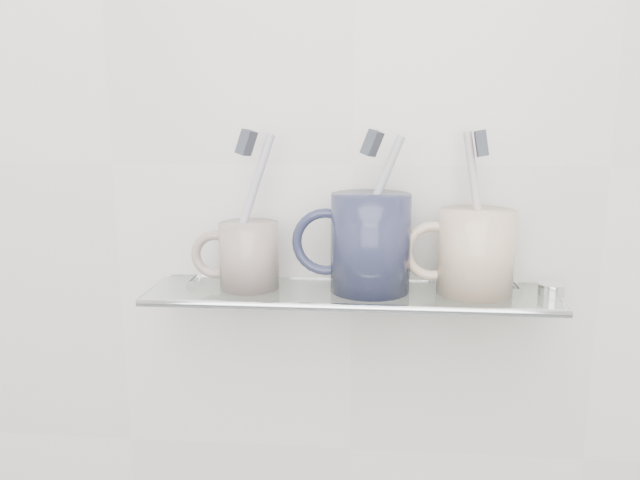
# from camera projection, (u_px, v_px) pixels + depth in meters

# --- Properties ---
(wall_back) EXTENTS (2.50, 0.00, 2.50)m
(wall_back) POSITION_uv_depth(u_px,v_px,m) (353.00, 165.00, 0.80)
(wall_back) COLOR silver
(wall_back) RESTS_ON ground
(shelf_glass) EXTENTS (0.50, 0.12, 0.01)m
(shelf_glass) POSITION_uv_depth(u_px,v_px,m) (350.00, 294.00, 0.77)
(shelf_glass) COLOR silver
(shelf_glass) RESTS_ON wall_back
(shelf_rail) EXTENTS (0.50, 0.01, 0.01)m
(shelf_rail) POSITION_uv_depth(u_px,v_px,m) (348.00, 308.00, 0.72)
(shelf_rail) COLOR silver
(shelf_rail) RESTS_ON shelf_glass
(bracket_left) EXTENTS (0.02, 0.03, 0.02)m
(bracket_left) POSITION_uv_depth(u_px,v_px,m) (195.00, 288.00, 0.84)
(bracket_left) COLOR silver
(bracket_left) RESTS_ON wall_back
(bracket_right) EXTENTS (0.02, 0.03, 0.02)m
(bracket_right) POSITION_uv_depth(u_px,v_px,m) (514.00, 296.00, 0.80)
(bracket_right) COLOR silver
(bracket_right) RESTS_ON wall_back
(mug_left) EXTENTS (0.10, 0.10, 0.08)m
(mug_left) POSITION_uv_depth(u_px,v_px,m) (249.00, 255.00, 0.78)
(mug_left) COLOR silver
(mug_left) RESTS_ON shelf_glass
(mug_left_handle) EXTENTS (0.06, 0.01, 0.06)m
(mug_left_handle) POSITION_uv_depth(u_px,v_px,m) (215.00, 255.00, 0.78)
(mug_left_handle) COLOR silver
(mug_left_handle) RESTS_ON mug_left
(toothbrush_left) EXTENTS (0.07, 0.01, 0.18)m
(toothbrush_left) POSITION_uv_depth(u_px,v_px,m) (248.00, 208.00, 0.77)
(toothbrush_left) COLOR #B9B3CF
(toothbrush_left) RESTS_ON mug_left
(bristles_left) EXTENTS (0.03, 0.02, 0.03)m
(bristles_left) POSITION_uv_depth(u_px,v_px,m) (246.00, 142.00, 0.75)
(bristles_left) COLOR #353A43
(bristles_left) RESTS_ON toothbrush_left
(mug_center) EXTENTS (0.10, 0.10, 0.12)m
(mug_center) POSITION_uv_depth(u_px,v_px,m) (370.00, 243.00, 0.76)
(mug_center) COLOR #1F2439
(mug_center) RESTS_ON shelf_glass
(mug_center_handle) EXTENTS (0.08, 0.01, 0.08)m
(mug_center_handle) POSITION_uv_depth(u_px,v_px,m) (326.00, 242.00, 0.77)
(mug_center_handle) COLOR #1F2439
(mug_center_handle) RESTS_ON mug_center
(toothbrush_center) EXTENTS (0.08, 0.02, 0.18)m
(toothbrush_center) POSITION_uv_depth(u_px,v_px,m) (371.00, 210.00, 0.75)
(toothbrush_center) COLOR #B3B3B8
(toothbrush_center) RESTS_ON mug_center
(bristles_center) EXTENTS (0.03, 0.03, 0.03)m
(bristles_center) POSITION_uv_depth(u_px,v_px,m) (372.00, 143.00, 0.74)
(bristles_center) COLOR #353A43
(bristles_center) RESTS_ON toothbrush_center
(mug_right) EXTENTS (0.10, 0.10, 0.10)m
(mug_right) POSITION_uv_depth(u_px,v_px,m) (476.00, 252.00, 0.75)
(mug_right) COLOR beige
(mug_right) RESTS_ON shelf_glass
(mug_right_handle) EXTENTS (0.07, 0.01, 0.07)m
(mug_right_handle) POSITION_uv_depth(u_px,v_px,m) (433.00, 251.00, 0.76)
(mug_right_handle) COLOR beige
(mug_right_handle) RESTS_ON mug_right
(toothbrush_right) EXTENTS (0.04, 0.03, 0.19)m
(toothbrush_right) POSITION_uv_depth(u_px,v_px,m) (478.00, 211.00, 0.74)
(toothbrush_right) COLOR #C2A69F
(toothbrush_right) RESTS_ON mug_right
(bristles_right) EXTENTS (0.02, 0.03, 0.03)m
(bristles_right) POSITION_uv_depth(u_px,v_px,m) (481.00, 143.00, 0.73)
(bristles_right) COLOR #353A43
(bristles_right) RESTS_ON toothbrush_right
(chrome_cap) EXTENTS (0.03, 0.03, 0.01)m
(chrome_cap) POSITION_uv_depth(u_px,v_px,m) (552.00, 289.00, 0.75)
(chrome_cap) COLOR silver
(chrome_cap) RESTS_ON shelf_glass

